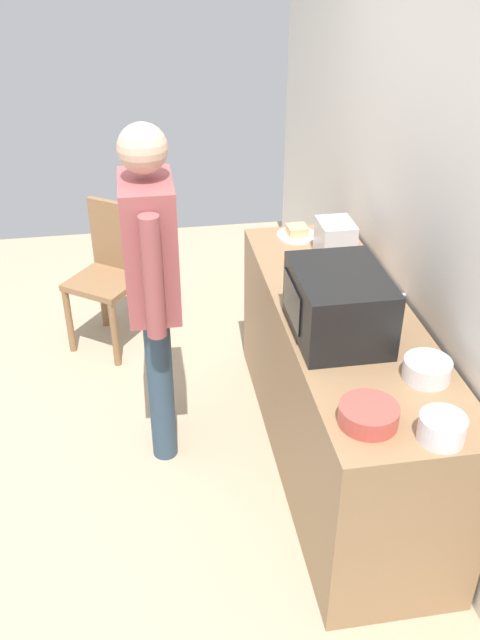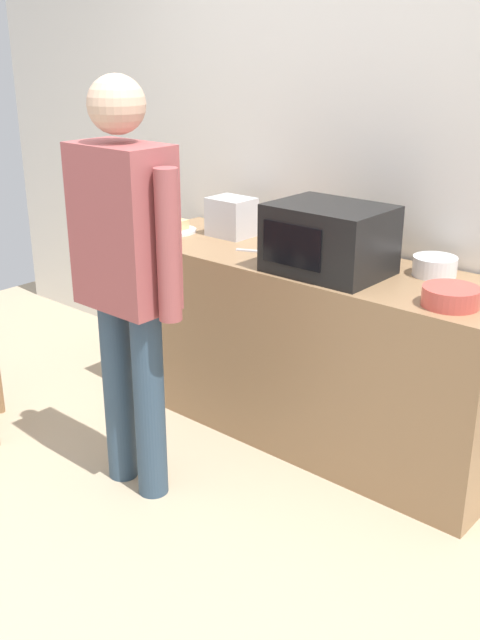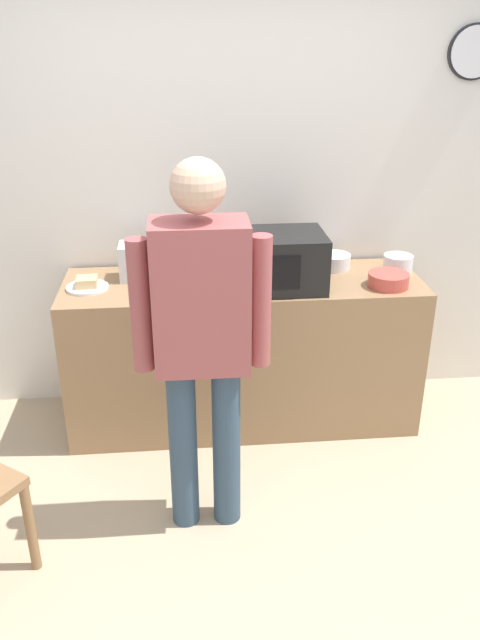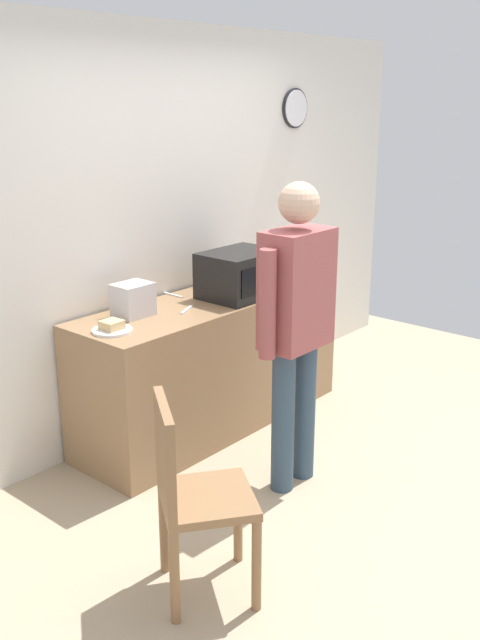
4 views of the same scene
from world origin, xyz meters
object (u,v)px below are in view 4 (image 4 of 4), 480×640
(toaster, at_px, (133,300))
(person_standing, at_px, (296,316))
(spoon_utensil, at_px, (173,295))
(cereal_bowl, at_px, (247,273))
(fork_utensil, at_px, (186,310))
(wooden_chair, at_px, (190,490))
(sandwich_plate, at_px, (112,328))
(microwave, at_px, (240,274))
(salad_bowl, at_px, (287,266))
(mixing_bowl, at_px, (301,275))

(toaster, distance_m, person_standing, 1.03)
(spoon_utensil, bearing_deg, person_standing, -98.17)
(cereal_bowl, height_order, fork_utensil, cereal_bowl)
(fork_utensil, xyz_separation_m, wooden_chair, (-1.05, -1.06, -0.37))
(sandwich_plate, bearing_deg, fork_utensil, -2.60)
(microwave, relative_size, sandwich_plate, 2.19)
(salad_bowl, height_order, toaster, toaster)
(salad_bowl, xyz_separation_m, person_standing, (-1.17, -0.95, 0.08))
(spoon_utensil, height_order, wooden_chair, wooden_chair)
(salad_bowl, distance_m, cereal_bowl, 0.37)
(microwave, height_order, wooden_chair, microwave)
(microwave, bearing_deg, spoon_utensil, 128.69)
(mixing_bowl, height_order, person_standing, person_standing)
(toaster, bearing_deg, mixing_bowl, -10.74)
(microwave, xyz_separation_m, mixing_bowl, (0.61, -0.05, -0.11))
(spoon_utensil, bearing_deg, microwave, -51.31)
(sandwich_plate, relative_size, mixing_bowl, 1.03)
(fork_utensil, height_order, spoon_utensil, same)
(fork_utensil, distance_m, spoon_utensil, 0.36)
(person_standing, bearing_deg, spoon_utensil, 81.83)
(cereal_bowl, relative_size, wooden_chair, 0.20)
(spoon_utensil, xyz_separation_m, wooden_chair, (-1.24, -1.36, -0.37))
(cereal_bowl, bearing_deg, microwave, -145.09)
(spoon_utensil, bearing_deg, fork_utensil, -121.39)
(spoon_utensil, distance_m, person_standing, 1.14)
(cereal_bowl, bearing_deg, mixing_bowl, -54.27)
(fork_utensil, bearing_deg, salad_bowl, 6.33)
(salad_bowl, height_order, mixing_bowl, salad_bowl)
(mixing_bowl, relative_size, toaster, 1.01)
(mixing_bowl, xyz_separation_m, spoon_utensil, (-0.88, 0.40, -0.03))
(salad_bowl, relative_size, fork_utensil, 0.99)
(mixing_bowl, distance_m, person_standing, 1.28)
(spoon_utensil, relative_size, person_standing, 0.10)
(spoon_utensil, height_order, person_standing, person_standing)
(sandwich_plate, bearing_deg, microwave, -3.60)
(fork_utensil, bearing_deg, spoon_utensil, 58.61)
(person_standing, height_order, wooden_chair, person_standing)
(toaster, bearing_deg, wooden_chair, -122.09)
(toaster, relative_size, person_standing, 0.13)
(cereal_bowl, height_order, mixing_bowl, cereal_bowl)
(person_standing, bearing_deg, salad_bowl, 39.10)
(fork_utensil, height_order, person_standing, person_standing)
(sandwich_plate, relative_size, spoon_utensil, 1.34)
(toaster, bearing_deg, salad_bowl, -1.20)
(microwave, bearing_deg, toaster, 164.85)
(mixing_bowl, xyz_separation_m, person_standing, (-1.04, -0.73, 0.09))
(microwave, xyz_separation_m, cereal_bowl, (0.38, 0.26, -0.11))
(microwave, height_order, fork_utensil, microwave)
(microwave, xyz_separation_m, toaster, (-0.75, 0.20, -0.05))
(cereal_bowl, xyz_separation_m, person_standing, (-0.82, -1.04, 0.08))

